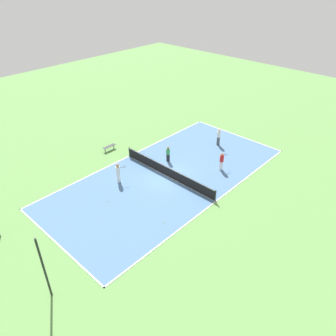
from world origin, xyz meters
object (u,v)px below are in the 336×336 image
at_px(tennis_net, 168,171).
at_px(tennis_ball_far_baseline, 208,164).
at_px(player_far_green, 168,153).
at_px(player_coach_red, 222,160).
at_px(player_far_white, 118,172).
at_px(tennis_ball_near_net, 164,222).
at_px(bench, 109,147).
at_px(tennis_ball_midcourt, 108,201).
at_px(player_near_white, 219,136).
at_px(fence_post_back_left, 44,268).

height_order(tennis_net, tennis_ball_far_baseline, tennis_net).
relative_size(player_far_green, player_coach_red, 0.88).
xyz_separation_m(player_far_white, tennis_ball_near_net, (-6.47, 1.10, -1.03)).
distance_m(bench, tennis_ball_midcourt, 8.48).
distance_m(tennis_ball_midcourt, tennis_ball_near_net, 5.20).
bearing_deg(tennis_ball_far_baseline, bench, 27.26).
relative_size(player_far_white, tennis_ball_far_baseline, 26.95).
bearing_deg(player_far_green, player_near_white, -106.74).
bearing_deg(tennis_ball_midcourt, player_far_green, -84.88).
relative_size(bench, player_near_white, 0.77).
bearing_deg(tennis_ball_far_baseline, fence_post_back_left, 96.69).
bearing_deg(tennis_ball_near_net, tennis_net, -49.45).
distance_m(player_far_green, tennis_ball_midcourt, 7.88).
bearing_deg(bench, player_near_white, 138.45).
bearing_deg(tennis_ball_far_baseline, player_coach_red, -179.53).
bearing_deg(bench, tennis_ball_midcourt, 50.67).
bearing_deg(player_far_white, tennis_ball_midcourt, -130.22).
height_order(bench, tennis_ball_far_baseline, bench).
relative_size(player_far_white, fence_post_back_left, 0.41).
bearing_deg(bench, player_far_white, 59.53).
bearing_deg(bench, tennis_net, 93.81).
xyz_separation_m(bench, player_coach_red, (-10.43, -4.65, 0.64)).
height_order(player_near_white, fence_post_back_left, fence_post_back_left).
xyz_separation_m(bench, player_near_white, (-7.43, -8.38, 0.70)).
xyz_separation_m(player_coach_red, player_far_white, (5.29, 7.67, 0.06)).
distance_m(player_coach_red, player_far_white, 9.32).
height_order(tennis_net, player_far_green, player_far_green).
bearing_deg(player_coach_red, tennis_net, 145.23).
bearing_deg(player_near_white, bench, -9.97).
relative_size(tennis_ball_midcourt, tennis_ball_far_baseline, 1.00).
distance_m(tennis_ball_far_baseline, fence_post_back_left, 17.88).
bearing_deg(player_far_white, tennis_ball_near_net, -81.06).
distance_m(player_coach_red, tennis_ball_far_baseline, 1.73).
xyz_separation_m(player_near_white, fence_post_back_left, (-3.64, 21.37, 1.14)).
relative_size(bench, player_coach_red, 0.81).
xyz_separation_m(bench, tennis_ball_midcourt, (-6.56, 5.37, -0.33)).
xyz_separation_m(bench, player_far_green, (-5.86, -2.44, 0.50)).
bearing_deg(player_near_white, tennis_ball_far_baseline, 54.36).
bearing_deg(tennis_ball_near_net, tennis_ball_midcourt, 13.88).
relative_size(player_far_green, fence_post_back_left, 0.34).
relative_size(tennis_ball_far_baseline, fence_post_back_left, 0.02).
bearing_deg(player_coach_red, bench, 113.17).
height_order(tennis_net, bench, tennis_net).
bearing_deg(bench, player_far_green, 112.59).
bearing_deg(tennis_ball_near_net, player_near_white, -71.50).
bearing_deg(player_far_green, tennis_ball_midcourt, 93.17).
distance_m(player_far_green, player_near_white, 6.15).
distance_m(bench, player_near_white, 11.22).
xyz_separation_m(tennis_net, tennis_ball_far_baseline, (-1.35, -4.13, -0.48)).
relative_size(tennis_net, tennis_ball_far_baseline, 152.58).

